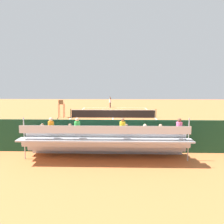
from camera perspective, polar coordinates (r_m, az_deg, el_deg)
ground_plane at (r=28.56m, az=0.25°, el=-1.37°), size 60.00×60.00×0.00m
court_line_markings at (r=28.60m, az=0.25°, el=-1.36°), size 10.10×22.20×0.01m
tennis_net at (r=28.49m, az=0.25°, el=-0.38°), size 10.30×0.10×1.07m
backdrop_wall at (r=14.62m, az=-1.22°, el=-5.74°), size 18.00×0.16×2.00m
bleacher_stand at (r=13.26m, az=-1.22°, el=-7.13°), size 9.06×2.40×2.48m
umpire_chair at (r=29.18m, az=-12.02°, el=1.25°), size 0.67×0.67×2.14m
courtside_bench at (r=15.64m, az=11.54°, el=-6.69°), size 1.80×0.40×0.93m
equipment_bag at (r=15.41m, az=4.49°, el=-8.23°), size 0.90×0.36×0.36m
tennis_player at (r=39.54m, az=-0.44°, el=2.51°), size 0.44×0.56×1.93m
tennis_racket at (r=40.36m, az=-1.35°, el=1.18°), size 0.35×0.58×0.03m
tennis_ball_near at (r=38.09m, az=2.30°, el=0.84°), size 0.07×0.07×0.07m
tennis_ball_far at (r=36.03m, az=1.82°, el=0.48°), size 0.07×0.07×0.07m
line_judge at (r=16.18m, az=-13.10°, el=-4.60°), size 0.41×0.55×1.93m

